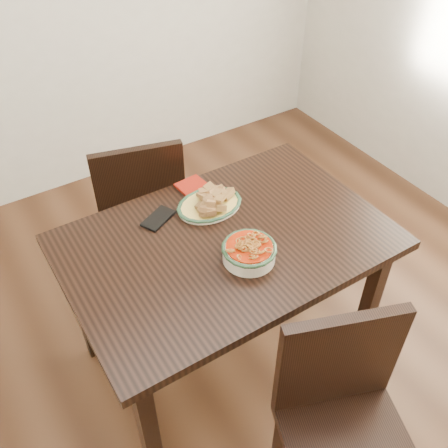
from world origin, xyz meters
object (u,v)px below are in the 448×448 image
dining_table (227,255)px  chair_far (140,203)px  chair_near (343,416)px  fish_plate (209,199)px  smartphone (158,218)px  noodle_bowl (249,250)px

dining_table → chair_far: chair_far is taller
chair_near → fish_plate: 0.97m
dining_table → smartphone: (-0.18, 0.25, 0.10)m
dining_table → chair_near: chair_near is taller
chair_near → dining_table: bearing=110.7°
fish_plate → dining_table: bearing=-101.9°
dining_table → chair_near: 0.74m
dining_table → noodle_bowl: (0.01, -0.14, 0.14)m
dining_table → noodle_bowl: size_ratio=6.08×
fish_plate → smartphone: 0.23m
fish_plate → smartphone: fish_plate is taller
smartphone → chair_near: bearing=-105.7°
dining_table → smartphone: 0.32m
chair_near → smartphone: (-0.18, 0.96, 0.26)m
chair_near → fish_plate: chair_near is taller
dining_table → chair_far: bearing=97.2°
dining_table → smartphone: smartphone is taller
chair_far → fish_plate: (0.13, -0.47, 0.30)m
smartphone → fish_plate: bearing=-38.1°
chair_near → smartphone: 1.01m
chair_far → smartphone: chair_far is taller
chair_near → noodle_bowl: 0.65m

